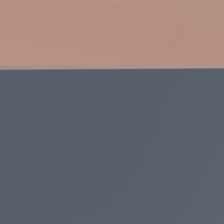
% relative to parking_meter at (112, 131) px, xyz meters
% --- Properties ---
extents(sidewalk, '(24.00, 2.80, 0.10)m').
position_rel_parking_meter_xyz_m(sidewalk, '(0.22, 1.24, -1.06)').
color(sidewalk, '#9E9B96').
rests_on(sidewalk, ground_plane).
extents(building_facade, '(24.00, 0.30, 4.61)m').
position_rel_parking_meter_xyz_m(building_facade, '(0.22, 3.51, 1.19)').
color(building_facade, '#935642').
rests_on(building_facade, ground_plane).
extents(parking_meter, '(0.22, 0.12, 1.53)m').
position_rel_parking_meter_xyz_m(parking_meter, '(0.00, 0.00, 0.00)').
color(parking_meter, '#2D2D30').
rests_on(parking_meter, sidewalk).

